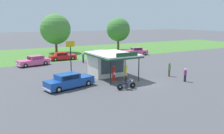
% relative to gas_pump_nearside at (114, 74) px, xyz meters
% --- Properties ---
extents(ground_plane, '(300.00, 300.00, 0.00)m').
position_rel_gas_pump_nearside_xyz_m(ground_plane, '(2.39, -2.05, -0.92)').
color(ground_plane, '#4C4C51').
extents(grass_verge_strip, '(120.00, 24.00, 0.01)m').
position_rel_gas_pump_nearside_xyz_m(grass_verge_strip, '(2.39, 27.95, -0.92)').
color(grass_verge_strip, '#477A33').
rests_on(grass_verge_strip, ground).
extents(service_station_kiosk, '(4.71, 6.59, 3.54)m').
position_rel_gas_pump_nearside_xyz_m(service_station_kiosk, '(0.85, 2.90, 0.87)').
color(service_station_kiosk, silver).
rests_on(service_station_kiosk, ground).
extents(gas_pump_nearside, '(0.44, 0.44, 2.02)m').
position_rel_gas_pump_nearside_xyz_m(gas_pump_nearside, '(0.00, 0.00, 0.00)').
color(gas_pump_nearside, slate).
rests_on(gas_pump_nearside, ground).
extents(gas_pump_offside, '(0.44, 0.44, 1.98)m').
position_rel_gas_pump_nearside_xyz_m(gas_pump_offside, '(1.70, -0.00, -0.02)').
color(gas_pump_offside, slate).
rests_on(gas_pump_offside, ground).
extents(motorcycle_with_rider, '(2.16, 0.70, 1.58)m').
position_rel_gas_pump_nearside_xyz_m(motorcycle_with_rider, '(-0.40, -3.21, -0.27)').
color(motorcycle_with_rider, black).
rests_on(motorcycle_with_rider, ground).
extents(featured_classic_sedan, '(5.63, 2.81, 1.55)m').
position_rel_gas_pump_nearside_xyz_m(featured_classic_sedan, '(-5.29, 0.22, -0.20)').
color(featured_classic_sedan, '#19479E').
rests_on(featured_classic_sedan, ground).
extents(parked_car_back_row_far_left, '(5.28, 2.17, 1.64)m').
position_rel_gas_pump_nearside_xyz_m(parked_car_back_row_far_left, '(6.55, 16.15, -0.18)').
color(parked_car_back_row_far_left, '#B7B7BC').
rests_on(parked_car_back_row_far_left, ground).
extents(parked_car_back_row_far_right, '(5.27, 2.93, 1.55)m').
position_rel_gas_pump_nearside_xyz_m(parked_car_back_row_far_right, '(-5.92, 15.16, -0.21)').
color(parked_car_back_row_far_right, '#E55993').
rests_on(parked_car_back_row_far_right, ground).
extents(parked_car_back_row_centre_left, '(5.59, 2.94, 1.60)m').
position_rel_gas_pump_nearside_xyz_m(parked_car_back_row_centre_left, '(15.16, 16.73, -0.20)').
color(parked_car_back_row_centre_left, '#E55993').
rests_on(parked_car_back_row_centre_left, ground).
extents(parked_car_back_row_centre, '(4.98, 2.00, 1.41)m').
position_rel_gas_pump_nearside_xyz_m(parked_car_back_row_centre, '(-0.25, 18.18, -0.27)').
color(parked_car_back_row_centre, red).
rests_on(parked_car_back_row_centre, ground).
extents(bystander_leaning_by_kiosk, '(0.34, 0.34, 1.53)m').
position_rel_gas_pump_nearside_xyz_m(bystander_leaning_by_kiosk, '(7.25, -4.08, -0.11)').
color(bystander_leaning_by_kiosk, black).
rests_on(bystander_leaning_by_kiosk, ground).
extents(bystander_standing_back_lot, '(0.34, 0.34, 1.67)m').
position_rel_gas_pump_nearside_xyz_m(bystander_standing_back_lot, '(1.87, 13.45, -0.04)').
color(bystander_standing_back_lot, black).
rests_on(bystander_standing_back_lot, ground).
extents(bystander_admiring_sedan, '(0.34, 0.34, 1.75)m').
position_rel_gas_pump_nearside_xyz_m(bystander_admiring_sedan, '(7.51, -1.22, 0.00)').
color(bystander_admiring_sedan, brown).
rests_on(bystander_admiring_sedan, ground).
extents(tree_oak_centre, '(6.76, 6.76, 8.67)m').
position_rel_gas_pump_nearside_xyz_m(tree_oak_centre, '(1.82, 28.87, 4.36)').
color(tree_oak_centre, brown).
rests_on(tree_oak_centre, ground).
extents(tree_oak_left, '(5.78, 5.78, 7.94)m').
position_rel_gas_pump_nearside_xyz_m(tree_oak_left, '(16.68, 26.16, 4.11)').
color(tree_oak_left, brown).
rests_on(tree_oak_left, ground).
extents(roadside_pole_sign, '(1.10, 0.12, 4.59)m').
position_rel_gas_pump_nearside_xyz_m(roadside_pole_sign, '(-3.62, 4.21, 2.22)').
color(roadside_pole_sign, black).
rests_on(roadside_pole_sign, ground).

